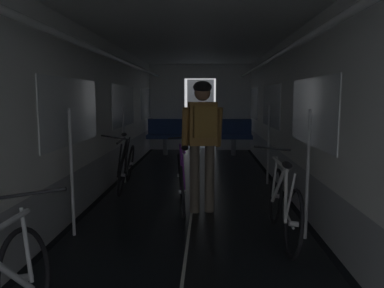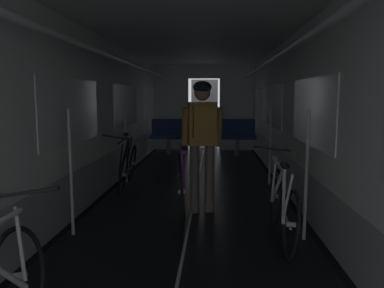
{
  "view_description": "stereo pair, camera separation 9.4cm",
  "coord_description": "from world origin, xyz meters",
  "px_view_note": "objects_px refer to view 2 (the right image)",
  "views": [
    {
      "loc": [
        0.2,
        -1.89,
        1.53
      ],
      "look_at": [
        0.0,
        3.13,
        0.9
      ],
      "focal_mm": 35.43,
      "sensor_mm": 36.0,
      "label": 1
    },
    {
      "loc": [
        0.29,
        -1.89,
        1.53
      ],
      "look_at": [
        0.0,
        3.13,
        0.9
      ],
      "focal_mm": 35.43,
      "sensor_mm": 36.0,
      "label": 2
    }
  ],
  "objects_px": {
    "bench_seat_far_left": "(169,133)",
    "person_cyclist_aisle": "(202,132)",
    "bicycle_white": "(282,204)",
    "bench_seat_far_right": "(237,134)",
    "bicycle_purple_in_aisle": "(182,179)",
    "bicycle_black": "(128,166)"
  },
  "relations": [
    {
      "from": "bench_seat_far_left",
      "to": "person_cyclist_aisle",
      "type": "bearing_deg",
      "value": -78.35
    },
    {
      "from": "bench_seat_far_left",
      "to": "bicycle_white",
      "type": "xyz_separation_m",
      "value": [
        1.93,
        -5.97,
        -0.19
      ]
    },
    {
      "from": "bench_seat_far_left",
      "to": "person_cyclist_aisle",
      "type": "relative_size",
      "value": 0.57
    },
    {
      "from": "bench_seat_far_right",
      "to": "bicycle_purple_in_aisle",
      "type": "bearing_deg",
      "value": -102.33
    },
    {
      "from": "person_cyclist_aisle",
      "to": "bicycle_purple_in_aisle",
      "type": "height_order",
      "value": "person_cyclist_aisle"
    },
    {
      "from": "bicycle_white",
      "to": "bicycle_purple_in_aisle",
      "type": "relative_size",
      "value": 1.0
    },
    {
      "from": "bench_seat_far_left",
      "to": "bicycle_black",
      "type": "relative_size",
      "value": 0.58
    },
    {
      "from": "bench_seat_far_right",
      "to": "person_cyclist_aisle",
      "type": "distance_m",
      "value": 5.15
    },
    {
      "from": "bench_seat_far_left",
      "to": "bicycle_white",
      "type": "height_order",
      "value": "bench_seat_far_left"
    },
    {
      "from": "bicycle_white",
      "to": "person_cyclist_aisle",
      "type": "xyz_separation_m",
      "value": [
        -0.88,
        0.9,
        0.69
      ]
    },
    {
      "from": "bench_seat_far_left",
      "to": "bench_seat_far_right",
      "type": "relative_size",
      "value": 1.0
    },
    {
      "from": "person_cyclist_aisle",
      "to": "bicycle_black",
      "type": "bearing_deg",
      "value": 134.8
    },
    {
      "from": "bicycle_white",
      "to": "bicycle_purple_in_aisle",
      "type": "distance_m",
      "value": 1.66
    },
    {
      "from": "bench_seat_far_right",
      "to": "bicycle_black",
      "type": "relative_size",
      "value": 0.58
    },
    {
      "from": "bench_seat_far_left",
      "to": "bench_seat_far_right",
      "type": "bearing_deg",
      "value": 0.0
    },
    {
      "from": "bicycle_black",
      "to": "person_cyclist_aisle",
      "type": "xyz_separation_m",
      "value": [
        1.3,
        -1.3,
        0.69
      ]
    },
    {
      "from": "bicycle_black",
      "to": "bench_seat_far_right",
      "type": "bearing_deg",
      "value": 61.47
    },
    {
      "from": "person_cyclist_aisle",
      "to": "bicycle_purple_in_aisle",
      "type": "bearing_deg",
      "value": 137.94
    },
    {
      "from": "person_cyclist_aisle",
      "to": "bicycle_purple_in_aisle",
      "type": "relative_size",
      "value": 1.02
    },
    {
      "from": "person_cyclist_aisle",
      "to": "bicycle_white",
      "type": "bearing_deg",
      "value": -45.61
    },
    {
      "from": "bicycle_black",
      "to": "bicycle_purple_in_aisle",
      "type": "xyz_separation_m",
      "value": [
        1.0,
        -1.04,
        0.0
      ]
    },
    {
      "from": "bicycle_black",
      "to": "bicycle_white",
      "type": "bearing_deg",
      "value": -45.37
    }
  ]
}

